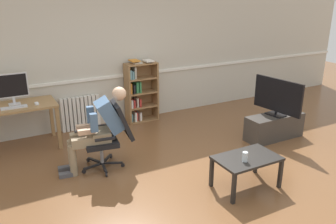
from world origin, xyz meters
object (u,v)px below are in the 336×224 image
computer_desk (17,112)px  radiator (81,113)px  imac_monitor (12,87)px  office_chair (111,133)px  drinking_glass (245,157)px  coffee_table (247,161)px  bookshelf (139,92)px  keyboard (14,107)px  tv_stand (274,127)px  computer_mouse (37,104)px  person_seated (98,127)px  tv_screen (278,97)px

computer_desk → radiator: (1.11, 0.39, -0.33)m
imac_monitor → office_chair: 1.84m
computer_desk → drinking_glass: (2.36, -2.76, -0.15)m
computer_desk → coffee_table: 3.66m
bookshelf → computer_desk: bearing=-172.7°
imac_monitor → bookshelf: bearing=5.3°
bookshelf → radiator: bookshelf is taller
bookshelf → radiator: (-1.16, 0.10, -0.28)m
keyboard → tv_stand: size_ratio=0.36×
bookshelf → tv_stand: 2.63m
computer_mouse → drinking_glass: size_ratio=0.78×
computer_desk → person_seated: 1.58m
computer_mouse → office_chair: size_ratio=0.10×
tv_screen → drinking_glass: size_ratio=7.35×
keyboard → computer_mouse: bearing=3.4°
tv_screen → coffee_table: (-1.51, -1.02, -0.39)m
computer_desk → office_chair: bearing=-48.8°
radiator → drinking_glass: size_ratio=5.58×
coffee_table → drinking_glass: (-0.11, -0.08, 0.12)m
keyboard → tv_screen: (4.02, -1.52, 0.00)m
bookshelf → tv_screen: size_ratio=1.31×
keyboard → computer_desk: bearing=76.6°
computer_desk → office_chair: size_ratio=1.24×
imac_monitor → office_chair: size_ratio=0.51×
tv_stand → tv_screen: size_ratio=1.14×
computer_desk → tv_screen: size_ratio=1.29×
computer_desk → computer_mouse: 0.35m
bookshelf → tv_screen: 2.61m
computer_mouse → tv_screen: size_ratio=0.11×
office_chair → keyboard: bearing=-126.7°
bookshelf → coffee_table: 2.99m
computer_desk → bookshelf: size_ratio=0.98×
person_seated → drinking_glass: (1.41, -1.50, -0.14)m
radiator → office_chair: size_ratio=0.73×
coffee_table → imac_monitor: bearing=131.9°
person_seated → tv_screen: size_ratio=1.27×
keyboard → computer_mouse: computer_mouse is taller
bookshelf → drinking_glass: 3.05m
person_seated → computer_desk: bearing=-134.9°
person_seated → drinking_glass: bearing=51.1°
imac_monitor → coffee_table: size_ratio=0.60×
computer_mouse → bookshelf: (1.97, 0.41, -0.18)m
imac_monitor → drinking_glass: (2.37, -2.84, -0.54)m
computer_mouse → person_seated: bearing=-60.3°
computer_mouse → bookshelf: size_ratio=0.08×
keyboard → office_chair: bearing=-44.7°
imac_monitor → radiator: bearing=15.7°
computer_desk → drinking_glass: 3.64m
radiator → coffee_table: (1.37, -3.07, 0.07)m
keyboard → coffee_table: keyboard is taller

